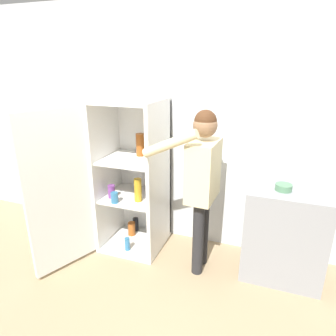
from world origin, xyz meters
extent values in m
plane|color=tan|center=(0.00, 0.00, 0.00)|extent=(12.00, 12.00, 0.00)
cube|color=silver|center=(0.00, 0.98, 1.27)|extent=(7.00, 0.06, 2.55)
cube|color=white|center=(-0.25, 0.62, 0.02)|extent=(0.64, 0.61, 0.04)
cube|color=white|center=(-0.25, 0.62, 1.59)|extent=(0.64, 0.61, 0.04)
cube|color=white|center=(-0.25, 0.91, 0.80)|extent=(0.64, 0.03, 1.54)
cube|color=white|center=(-0.56, 0.62, 0.80)|extent=(0.03, 0.61, 1.54)
cube|color=white|center=(0.05, 0.62, 0.80)|extent=(0.04, 0.61, 1.54)
cube|color=white|center=(-0.25, 0.62, 0.58)|extent=(0.57, 0.54, 0.02)
cube|color=white|center=(-0.25, 0.62, 1.00)|extent=(0.57, 0.54, 0.02)
cube|color=white|center=(-0.72, 0.03, 0.80)|extent=(0.29, 0.60, 1.54)
cylinder|color=#9E4C19|center=(-0.34, 0.71, 0.11)|extent=(0.08, 0.08, 0.16)
cylinder|color=teal|center=(-0.35, 0.40, 0.65)|extent=(0.07, 0.07, 0.11)
cylinder|color=teal|center=(-0.25, 0.43, 0.11)|extent=(0.05, 0.05, 0.14)
cylinder|color=#723884|center=(-0.44, 0.50, 0.66)|extent=(0.07, 0.07, 0.14)
cylinder|color=#B78C1E|center=(-0.15, 0.52, 0.71)|extent=(0.08, 0.08, 0.24)
cylinder|color=#723884|center=(-0.15, 0.83, 0.68)|extent=(0.07, 0.07, 0.18)
cylinder|color=black|center=(-0.34, 0.82, 0.11)|extent=(0.07, 0.07, 0.16)
cylinder|color=teal|center=(-0.12, 0.77, 0.13)|extent=(0.07, 0.07, 0.19)
cylinder|color=#9E4C19|center=(-0.21, 0.73, 1.13)|extent=(0.09, 0.09, 0.24)
cylinder|color=#262628|center=(0.53, 0.38, 0.38)|extent=(0.10, 0.10, 0.76)
cylinder|color=#262628|center=(0.54, 0.55, 0.38)|extent=(0.10, 0.10, 0.76)
cube|color=beige|center=(0.53, 0.46, 1.03)|extent=(0.25, 0.42, 0.54)
sphere|color=#8C6647|center=(0.53, 0.46, 1.43)|extent=(0.21, 0.21, 0.21)
sphere|color=#4C2D19|center=(0.53, 0.46, 1.47)|extent=(0.19, 0.19, 0.19)
cylinder|color=beige|center=(0.29, 0.24, 1.31)|extent=(0.50, 0.11, 0.29)
cylinder|color=beige|center=(0.54, 0.69, 1.00)|extent=(0.08, 0.08, 0.51)
cube|color=gray|center=(1.28, 0.65, 0.44)|extent=(0.70, 0.55, 0.89)
cylinder|color=#517F5B|center=(1.22, 0.59, 0.91)|extent=(0.14, 0.14, 0.06)
camera|label=1|loc=(1.09, -1.99, 1.94)|focal=32.00mm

